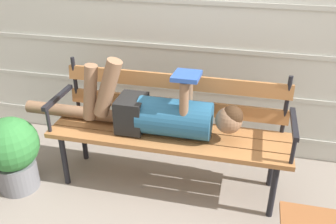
% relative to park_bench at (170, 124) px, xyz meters
% --- Properties ---
extents(ground_plane, '(12.00, 12.00, 0.00)m').
position_rel_park_bench_xyz_m(ground_plane, '(-0.00, -0.26, -0.52)').
color(ground_plane, gray).
extents(house_siding, '(5.29, 0.08, 2.24)m').
position_rel_park_bench_xyz_m(house_siding, '(-0.00, 0.58, 0.60)').
color(house_siding, beige).
rests_on(house_siding, ground).
extents(park_bench, '(1.79, 0.46, 0.92)m').
position_rel_park_bench_xyz_m(park_bench, '(0.00, 0.00, 0.00)').
color(park_bench, '#9E6638').
rests_on(park_bench, ground).
extents(reclining_person, '(1.72, 0.28, 0.58)m').
position_rel_park_bench_xyz_m(reclining_person, '(-0.08, -0.07, 0.12)').
color(reclining_person, '#23567A').
extents(potted_plant, '(0.41, 0.41, 0.60)m').
position_rel_park_bench_xyz_m(potted_plant, '(-1.13, -0.37, -0.19)').
color(potted_plant, slate).
rests_on(potted_plant, ground).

